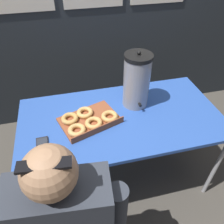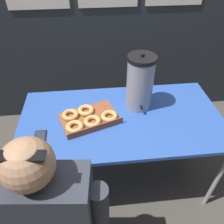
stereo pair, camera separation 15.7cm
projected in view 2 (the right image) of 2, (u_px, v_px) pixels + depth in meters
name	position (u px, v px, depth m)	size (l,w,h in m)	color
ground_plane	(119.00, 176.00, 2.12)	(12.00, 12.00, 0.00)	#4C473F
folding_table	(121.00, 122.00, 1.65)	(1.50, 0.79, 0.76)	#2D56B2
donut_box	(88.00, 118.00, 1.58)	(0.48, 0.39, 0.05)	brown
coffee_urn	(140.00, 83.00, 1.59)	(0.20, 0.23, 0.45)	#939399
cell_phone	(40.00, 139.00, 1.45)	(0.08, 0.16, 0.01)	black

